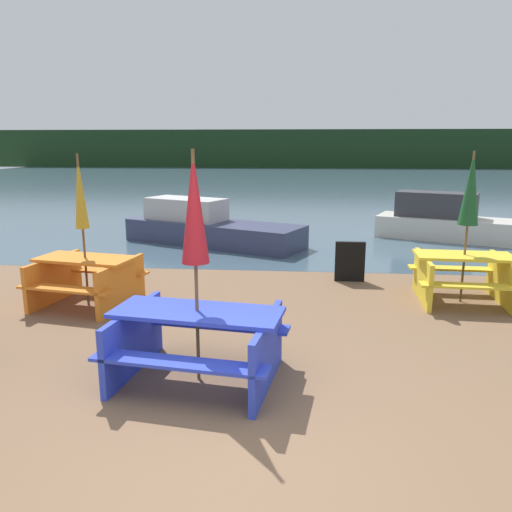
# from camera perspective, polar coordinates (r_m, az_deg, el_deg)

# --- Properties ---
(ground_plane) EXTENTS (60.00, 60.00, 0.00)m
(ground_plane) POSITION_cam_1_polar(r_m,az_deg,el_deg) (4.31, -2.37, -23.12)
(ground_plane) COLOR brown
(water) EXTENTS (60.00, 50.00, 0.00)m
(water) POSITION_cam_1_polar(r_m,az_deg,el_deg) (34.88, 4.28, 8.53)
(water) COLOR #425B6B
(water) RESTS_ON ground_plane
(far_treeline) EXTENTS (80.00, 1.60, 4.00)m
(far_treeline) POSITION_cam_1_polar(r_m,az_deg,el_deg) (54.79, 4.63, 12.13)
(far_treeline) COLOR #193319
(far_treeline) RESTS_ON water
(picnic_table_blue) EXTENTS (1.98, 1.62, 0.79)m
(picnic_table_blue) POSITION_cam_1_polar(r_m,az_deg,el_deg) (5.48, -6.67, -9.29)
(picnic_table_blue) COLOR blue
(picnic_table_blue) RESTS_ON ground_plane
(picnic_table_orange) EXTENTS (1.73, 1.63, 0.77)m
(picnic_table_orange) POSITION_cam_1_polar(r_m,az_deg,el_deg) (8.36, -18.80, -2.29)
(picnic_table_orange) COLOR orange
(picnic_table_orange) RESTS_ON ground_plane
(picnic_table_yellow) EXTENTS (1.59, 1.46, 0.79)m
(picnic_table_yellow) POSITION_cam_1_polar(r_m,az_deg,el_deg) (8.73, 22.56, -1.93)
(picnic_table_yellow) COLOR yellow
(picnic_table_yellow) RESTS_ON ground_plane
(umbrella_crimson) EXTENTS (0.29, 0.29, 2.47)m
(umbrella_crimson) POSITION_cam_1_polar(r_m,az_deg,el_deg) (5.13, -7.07, 5.33)
(umbrella_crimson) COLOR brown
(umbrella_crimson) RESTS_ON ground_plane
(umbrella_gold) EXTENTS (0.21, 0.21, 2.38)m
(umbrella_gold) POSITION_cam_1_polar(r_m,az_deg,el_deg) (8.14, -19.46, 6.71)
(umbrella_gold) COLOR brown
(umbrella_gold) RESTS_ON ground_plane
(umbrella_darkgreen) EXTENTS (0.31, 0.31, 2.42)m
(umbrella_darkgreen) POSITION_cam_1_polar(r_m,az_deg,el_deg) (8.51, 23.34, 7.01)
(umbrella_darkgreen) COLOR brown
(umbrella_darkgreen) RESTS_ON ground_plane
(boat) EXTENTS (4.86, 3.17, 1.14)m
(boat) POSITION_cam_1_polar(r_m,az_deg,el_deg) (12.92, -5.62, 3.28)
(boat) COLOR #333856
(boat) RESTS_ON water
(boat_second) EXTENTS (4.78, 2.94, 1.25)m
(boat_second) POSITION_cam_1_polar(r_m,az_deg,el_deg) (14.38, 22.23, 3.50)
(boat_second) COLOR beige
(boat_second) RESTS_ON water
(signboard) EXTENTS (0.55, 0.08, 0.75)m
(signboard) POSITION_cam_1_polar(r_m,az_deg,el_deg) (9.46, 10.68, -0.63)
(signboard) COLOR black
(signboard) RESTS_ON ground_plane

